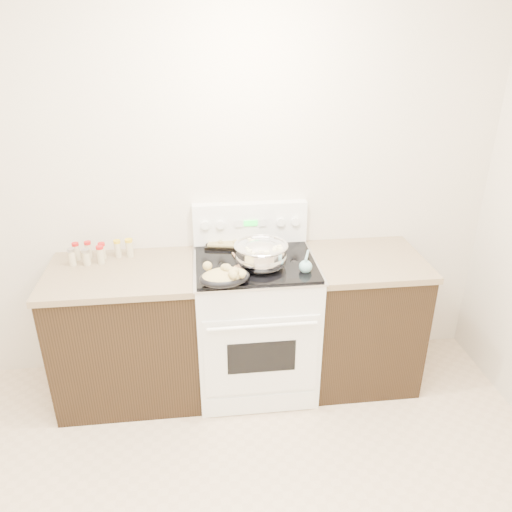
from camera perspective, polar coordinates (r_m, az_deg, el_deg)
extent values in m
cube|color=beige|center=(3.30, -6.95, 8.22)|extent=(4.00, 0.05, 2.70)
cube|color=black|center=(3.41, -14.28, -8.80)|extent=(0.90, 0.64, 0.88)
cube|color=brown|center=(3.18, -15.15, -1.91)|extent=(0.93, 0.67, 0.04)
cube|color=black|center=(3.53, 11.82, -7.23)|extent=(0.70, 0.64, 0.88)
cube|color=brown|center=(3.31, 12.52, -0.49)|extent=(0.73, 0.67, 0.04)
cube|color=white|center=(3.37, -0.10, -7.97)|extent=(0.76, 0.66, 0.92)
cube|color=white|center=(3.10, 0.63, -11.43)|extent=(0.70, 0.01, 0.55)
cube|color=black|center=(3.09, 0.64, -11.51)|extent=(0.42, 0.01, 0.22)
cylinder|color=white|center=(2.93, 0.75, -8.04)|extent=(0.65, 0.02, 0.02)
cube|color=white|center=(3.34, 0.59, -16.57)|extent=(0.70, 0.01, 0.14)
cube|color=silver|center=(3.14, -0.11, -0.83)|extent=(0.78, 0.68, 0.01)
cube|color=black|center=(3.13, -0.11, -0.64)|extent=(0.74, 0.64, 0.01)
cube|color=white|center=(3.34, -0.69, 3.82)|extent=(0.76, 0.07, 0.28)
cylinder|color=white|center=(3.28, -5.83, 3.50)|extent=(0.06, 0.02, 0.06)
cylinder|color=white|center=(3.28, -4.09, 3.59)|extent=(0.06, 0.02, 0.06)
cylinder|color=white|center=(3.32, 2.84, 3.89)|extent=(0.06, 0.02, 0.06)
cylinder|color=white|center=(3.34, 4.54, 3.95)|extent=(0.06, 0.02, 0.06)
cube|color=#19E533|center=(3.30, -0.61, 3.77)|extent=(0.09, 0.00, 0.04)
cube|color=silver|center=(3.29, -2.00, 3.70)|extent=(0.05, 0.00, 0.05)
cube|color=silver|center=(3.31, 0.77, 3.82)|extent=(0.05, 0.00, 0.05)
ellipsoid|color=silver|center=(3.03, 0.57, -0.11)|extent=(0.38, 0.38, 0.19)
cylinder|color=silver|center=(3.06, 0.57, -1.10)|extent=(0.18, 0.18, 0.01)
torus|color=silver|center=(3.00, 0.58, 1.21)|extent=(0.33, 0.33, 0.02)
cylinder|color=silver|center=(3.02, 0.58, 0.24)|extent=(0.31, 0.31, 0.11)
cylinder|color=brown|center=(3.00, 0.58, 1.00)|extent=(0.29, 0.29, 0.00)
cube|color=beige|center=(2.96, -0.80, 0.74)|extent=(0.03, 0.03, 0.02)
cube|color=beige|center=(2.98, 0.05, 0.98)|extent=(0.03, 0.03, 0.03)
cube|color=beige|center=(2.96, 2.78, 0.72)|extent=(0.03, 0.03, 0.03)
cube|color=beige|center=(2.97, 2.23, 0.79)|extent=(0.03, 0.03, 0.03)
cube|color=beige|center=(2.91, 1.22, 0.32)|extent=(0.03, 0.03, 0.03)
cube|color=beige|center=(3.07, 0.28, 1.67)|extent=(0.03, 0.03, 0.02)
cube|color=beige|center=(2.98, 2.21, 0.95)|extent=(0.03, 0.03, 0.02)
cube|color=beige|center=(2.93, -0.76, 0.50)|extent=(0.03, 0.03, 0.02)
cube|color=beige|center=(3.09, -0.75, 1.86)|extent=(0.03, 0.03, 0.02)
cube|color=beige|center=(3.00, 2.71, 1.04)|extent=(0.03, 0.03, 0.02)
cube|color=beige|center=(2.94, 2.09, 0.59)|extent=(0.03, 0.03, 0.02)
cube|color=beige|center=(2.93, 0.54, 0.46)|extent=(0.04, 0.04, 0.02)
cube|color=beige|center=(3.02, 0.14, 1.28)|extent=(0.04, 0.04, 0.02)
cube|color=beige|center=(2.90, -0.32, 0.23)|extent=(0.03, 0.03, 0.02)
cube|color=beige|center=(3.06, -0.30, 1.63)|extent=(0.04, 0.04, 0.02)
cube|color=beige|center=(2.97, -0.97, 0.82)|extent=(0.02, 0.02, 0.02)
cube|color=beige|center=(3.05, 0.41, 1.55)|extent=(0.03, 0.03, 0.02)
cube|color=beige|center=(3.03, 0.58, 1.34)|extent=(0.04, 0.04, 0.03)
ellipsoid|color=black|center=(2.85, -3.62, -2.47)|extent=(0.33, 0.26, 0.08)
ellipsoid|color=tan|center=(2.84, -3.62, -2.25)|extent=(0.30, 0.23, 0.06)
sphere|color=tan|center=(2.83, -3.02, -1.54)|extent=(0.04, 0.04, 0.04)
sphere|color=tan|center=(2.78, -1.60, -2.19)|extent=(0.04, 0.04, 0.04)
sphere|color=tan|center=(2.88, -5.57, -1.14)|extent=(0.05, 0.05, 0.05)
sphere|color=tan|center=(2.77, -2.60, -2.25)|extent=(0.05, 0.05, 0.05)
sphere|color=tan|center=(2.78, -2.73, -2.01)|extent=(0.05, 0.05, 0.05)
sphere|color=tan|center=(2.81, -2.46, -1.80)|extent=(0.05, 0.05, 0.05)
sphere|color=tan|center=(2.84, -3.35, -1.41)|extent=(0.05, 0.05, 0.05)
sphere|color=tan|center=(2.85, -3.62, -1.34)|extent=(0.05, 0.05, 0.05)
cube|color=black|center=(3.37, -2.65, 1.57)|extent=(0.39, 0.31, 0.02)
cube|color=tan|center=(3.36, -2.66, 1.75)|extent=(0.35, 0.27, 0.02)
sphere|color=tan|center=(3.40, -3.66, 2.24)|extent=(0.04, 0.04, 0.04)
sphere|color=tan|center=(3.31, -2.35, 1.57)|extent=(0.04, 0.04, 0.04)
sphere|color=tan|center=(3.36, -1.75, 1.94)|extent=(0.03, 0.03, 0.03)
sphere|color=tan|center=(3.39, -2.64, 2.20)|extent=(0.04, 0.04, 0.04)
sphere|color=tan|center=(3.31, -4.07, 1.57)|extent=(0.03, 0.03, 0.03)
sphere|color=tan|center=(3.37, -2.69, 1.96)|extent=(0.04, 0.04, 0.04)
sphere|color=tan|center=(3.37, -0.74, 2.07)|extent=(0.03, 0.03, 0.03)
sphere|color=tan|center=(3.37, -2.92, 2.04)|extent=(0.04, 0.04, 0.04)
sphere|color=tan|center=(3.40, -3.21, 2.30)|extent=(0.04, 0.04, 0.04)
sphere|color=tan|center=(3.43, -1.66, 2.42)|extent=(0.04, 0.04, 0.04)
cylinder|color=#B47E52|center=(3.10, -1.92, -0.64)|extent=(0.08, 0.26, 0.01)
sphere|color=#B47E52|center=(3.00, -2.24, -1.49)|extent=(0.04, 0.04, 0.04)
sphere|color=#77ADB2|center=(3.00, 5.69, -1.22)|extent=(0.08, 0.08, 0.08)
cylinder|color=#77ADB2|center=(3.09, 5.85, 0.09)|extent=(0.09, 0.25, 0.07)
cylinder|color=#BFB28C|center=(3.38, -19.83, 0.38)|extent=(0.04, 0.04, 0.10)
cylinder|color=#B21414|center=(3.36, -19.97, 1.27)|extent=(0.04, 0.04, 0.02)
cylinder|color=#BFB28C|center=(3.38, -18.59, 0.55)|extent=(0.04, 0.04, 0.10)
cylinder|color=#B21414|center=(3.36, -18.72, 1.43)|extent=(0.04, 0.04, 0.02)
cylinder|color=#BFB28C|center=(3.35, -17.16, 0.45)|extent=(0.04, 0.04, 0.09)
cylinder|color=#B21414|center=(3.33, -17.27, 1.29)|extent=(0.04, 0.04, 0.02)
cylinder|color=#BFB28C|center=(3.34, -15.51, 0.67)|extent=(0.04, 0.04, 0.10)
cylinder|color=gold|center=(3.31, -15.62, 1.60)|extent=(0.04, 0.04, 0.02)
cylinder|color=#BFB28C|center=(3.32, -14.25, 0.77)|extent=(0.05, 0.05, 0.10)
cylinder|color=gold|center=(3.30, -14.36, 1.73)|extent=(0.05, 0.05, 0.02)
cylinder|color=#BFB28C|center=(3.31, -20.26, -0.26)|extent=(0.04, 0.04, 0.10)
cylinder|color=#B2B2B7|center=(3.28, -20.41, 0.65)|extent=(0.05, 0.05, 0.02)
cylinder|color=#BFB28C|center=(3.29, -18.79, -0.25)|extent=(0.05, 0.05, 0.09)
cylinder|color=#B2B2B7|center=(3.27, -18.92, 0.59)|extent=(0.05, 0.05, 0.02)
cylinder|color=#BFB28C|center=(3.28, -17.33, -0.01)|extent=(0.04, 0.04, 0.10)
cylinder|color=#B21414|center=(3.25, -17.46, 0.94)|extent=(0.05, 0.05, 0.02)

